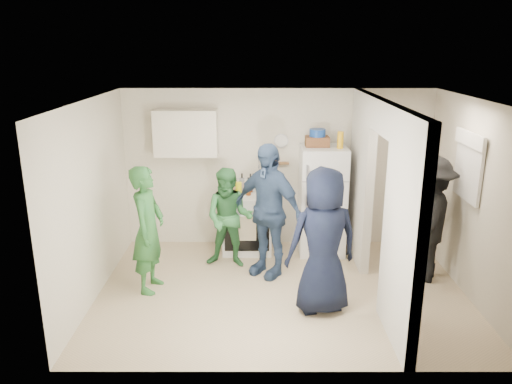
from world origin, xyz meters
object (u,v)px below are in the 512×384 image
at_px(fridge, 322,200).
at_px(person_green_left, 148,229).
at_px(wicker_basket, 317,141).
at_px(person_nook, 429,219).
at_px(person_green_center, 229,218).
at_px(stove, 247,222).
at_px(person_denim, 267,210).
at_px(blue_bowl, 317,133).
at_px(person_navy, 323,241).
at_px(yellow_cup_stack_top, 340,140).

distance_m(fridge, person_green_left, 2.72).
relative_size(wicker_basket, person_green_left, 0.21).
height_order(person_green_left, person_nook, person_nook).
relative_size(wicker_basket, person_green_center, 0.24).
distance_m(wicker_basket, person_green_center, 1.74).
xyz_separation_m(wicker_basket, person_green_left, (-2.31, -1.32, -0.90)).
height_order(stove, wicker_basket, wicker_basket).
bearing_deg(person_denim, blue_bowl, 86.65).
bearing_deg(person_nook, person_denim, -67.94).
bearing_deg(stove, fridge, -1.49).
bearing_deg(person_nook, person_green_left, -59.00).
distance_m(wicker_basket, person_navy, 2.04).
distance_m(yellow_cup_stack_top, person_green_center, 1.98).
bearing_deg(person_green_left, stove, -36.04).
xyz_separation_m(stove, blue_bowl, (1.05, 0.02, 1.41)).
bearing_deg(person_navy, person_denim, -71.83).
bearing_deg(stove, blue_bowl, 1.09).
height_order(wicker_basket, person_denim, person_denim).
xyz_separation_m(fridge, person_green_left, (-2.41, -1.27, 0.01)).
height_order(blue_bowl, person_denim, blue_bowl).
distance_m(wicker_basket, yellow_cup_stack_top, 0.36).
xyz_separation_m(wicker_basket, person_nook, (1.42, -1.01, -0.88)).
distance_m(wicker_basket, person_green_left, 2.81).
height_order(fridge, yellow_cup_stack_top, yellow_cup_stack_top).
xyz_separation_m(wicker_basket, person_green_center, (-1.30, -0.58, -1.01)).
height_order(stove, person_green_center, person_green_center).
height_order(fridge, person_nook, person_nook).
distance_m(yellow_cup_stack_top, person_navy, 1.97).
bearing_deg(person_green_left, yellow_cup_stack_top, -57.99).
relative_size(wicker_basket, yellow_cup_stack_top, 1.40).
bearing_deg(yellow_cup_stack_top, person_denim, -147.05).
bearing_deg(person_green_left, person_denim, -65.13).
bearing_deg(person_denim, person_green_center, -167.98).
xyz_separation_m(person_green_left, person_navy, (2.19, -0.54, 0.06)).
bearing_deg(blue_bowl, person_navy, -93.68).
xyz_separation_m(person_green_center, person_denim, (0.54, -0.27, 0.21)).
xyz_separation_m(stove, yellow_cup_stack_top, (1.37, -0.13, 1.33)).
relative_size(yellow_cup_stack_top, person_denim, 0.13).
bearing_deg(wicker_basket, stove, -178.91).
bearing_deg(person_denim, person_navy, -19.29).
distance_m(fridge, yellow_cup_stack_top, 0.99).
distance_m(person_navy, person_nook, 1.76).
bearing_deg(stove, person_green_left, -134.14).
relative_size(blue_bowl, person_navy, 0.13).
distance_m(wicker_basket, person_nook, 1.95).
bearing_deg(blue_bowl, stove, -178.91).
distance_m(person_green_left, person_navy, 2.26).
bearing_deg(person_nook, wicker_basket, -99.06).
relative_size(blue_bowl, person_green_center, 0.16).
height_order(fridge, person_navy, person_navy).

